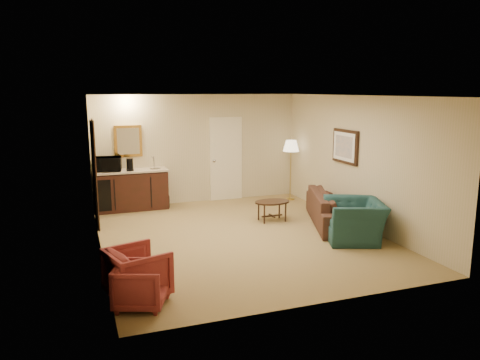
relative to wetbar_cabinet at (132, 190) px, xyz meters
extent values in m
plane|color=#96804C|center=(1.65, -2.72, -0.46)|extent=(6.00, 6.00, 0.00)
cube|color=beige|center=(1.65, 0.28, 0.84)|extent=(5.00, 0.02, 2.60)
cube|color=beige|center=(-0.85, -2.72, 0.84)|extent=(0.02, 6.00, 2.60)
cube|color=beige|center=(4.15, -2.72, 0.84)|extent=(0.02, 6.00, 2.60)
cube|color=white|center=(1.65, -2.72, 2.14)|extent=(5.00, 6.00, 0.02)
cube|color=beige|center=(2.35, 0.25, 0.56)|extent=(0.82, 0.06, 2.05)
cube|color=black|center=(-0.82, -1.02, 0.59)|extent=(0.06, 0.98, 2.10)
cube|color=gold|center=(0.00, 0.25, 1.09)|extent=(0.62, 0.04, 0.72)
cube|color=black|center=(4.11, -2.32, 1.09)|extent=(0.06, 0.90, 0.70)
cube|color=#361611|center=(0.00, 0.00, 0.00)|extent=(1.64, 0.58, 0.92)
imported|color=black|center=(3.75, -2.62, -0.02)|extent=(1.40, 2.35, 0.88)
imported|color=#1C4645|center=(3.55, -3.62, 0.03)|extent=(1.08, 1.31, 0.98)
imported|color=maroon|center=(-0.50, -4.72, -0.09)|extent=(0.86, 0.89, 0.74)
imported|color=maroon|center=(-0.50, -5.02, -0.15)|extent=(0.75, 0.77, 0.63)
cube|color=black|center=(2.64, -1.96, -0.25)|extent=(0.76, 0.52, 0.43)
cube|color=#B3983B|center=(3.85, -0.32, 0.29)|extent=(0.44, 0.44, 1.50)
cylinder|color=black|center=(0.74, -0.07, -0.33)|extent=(0.28, 0.28, 0.27)
imported|color=black|center=(-0.49, 0.03, 0.65)|extent=(0.62, 0.40, 0.39)
cylinder|color=black|center=(-0.03, -0.11, 0.60)|extent=(0.18, 0.18, 0.28)
camera|label=1|loc=(-1.19, -10.65, 2.24)|focal=35.00mm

